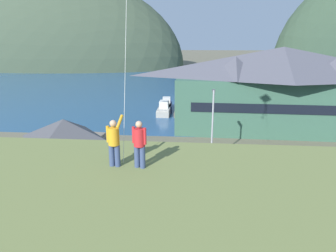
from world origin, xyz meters
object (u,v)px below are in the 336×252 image
(parked_car_lone_by_shed, at_px, (14,158))
(person_companion, at_px, (139,143))
(parked_car_mid_row_center, at_px, (243,200))
(person_kite_flyer, at_px, (114,141))
(wharf_dock, at_px, (186,109))
(parked_car_back_row_left, at_px, (171,206))
(harbor_lodge, at_px, (280,88))
(moored_boat_inner_slip, at_px, (164,109))
(storage_shed_near_lot, at_px, (66,149))
(parked_car_mid_row_far, at_px, (225,164))
(moored_boat_outer_mooring, at_px, (207,107))
(moored_boat_wharfside, at_px, (167,105))
(parking_light_pole, at_px, (213,121))
(parked_car_mid_row_near, at_px, (146,169))
(parked_car_back_row_right, at_px, (282,170))

(parked_car_lone_by_shed, relative_size, person_companion, 2.49)
(parked_car_mid_row_center, height_order, person_kite_flyer, person_kite_flyer)
(wharf_dock, distance_m, parked_car_back_row_left, 32.16)
(harbor_lodge, xyz_separation_m, moored_boat_inner_slip, (-15.45, 7.92, -4.87))
(parked_car_back_row_left, relative_size, person_companion, 2.44)
(storage_shed_near_lot, distance_m, parked_car_mid_row_far, 13.51)
(moored_boat_outer_mooring, distance_m, parked_car_mid_row_far, 24.82)
(moored_boat_wharfside, distance_m, moored_boat_inner_slip, 2.85)
(parking_light_pole, bearing_deg, parked_car_lone_by_shed, -168.83)
(wharf_dock, xyz_separation_m, parked_car_back_row_left, (0.12, -32.15, 0.71))
(moored_boat_inner_slip, relative_size, parked_car_mid_row_near, 1.40)
(wharf_dock, bearing_deg, parked_car_lone_by_shed, -120.43)
(wharf_dock, height_order, person_companion, person_companion)
(moored_boat_inner_slip, relative_size, parked_car_lone_by_shed, 1.39)
(parked_car_mid_row_far, xyz_separation_m, person_companion, (-4.64, -15.08, 6.94))
(parked_car_back_row_left, xyz_separation_m, person_companion, (-0.50, -7.69, 6.94))
(moored_boat_wharfside, relative_size, parked_car_lone_by_shed, 1.31)
(wharf_dock, height_order, parked_car_back_row_right, parked_car_back_row_right)
(parked_car_mid_row_near, height_order, parked_car_lone_by_shed, same)
(parked_car_back_row_left, distance_m, parked_car_lone_by_shed, 16.45)
(moored_boat_outer_mooring, relative_size, parked_car_back_row_left, 1.77)
(harbor_lodge, distance_m, wharf_dock, 16.78)
(moored_boat_wharfside, distance_m, parked_car_lone_by_shed, 28.09)
(harbor_lodge, distance_m, person_kite_flyer, 32.52)
(moored_boat_wharfside, relative_size, parking_light_pole, 0.83)
(parked_car_mid_row_far, height_order, parked_car_lone_by_shed, same)
(storage_shed_near_lot, bearing_deg, parked_car_mid_row_far, 9.27)
(parked_car_mid_row_near, xyz_separation_m, parked_car_lone_by_shed, (-12.35, 1.29, 0.00))
(storage_shed_near_lot, distance_m, wharf_dock, 28.48)
(moored_boat_wharfside, bearing_deg, moored_boat_inner_slip, -91.78)
(wharf_dock, distance_m, parked_car_mid_row_far, 25.13)
(moored_boat_inner_slip, height_order, parked_car_mid_row_far, moored_boat_inner_slip)
(moored_boat_wharfside, relative_size, parked_car_mid_row_near, 1.32)
(storage_shed_near_lot, xyz_separation_m, parked_car_mid_row_center, (13.92, -4.03, -1.69))
(moored_boat_outer_mooring, relative_size, parked_car_mid_row_near, 1.75)
(parked_car_back_row_right, height_order, parking_light_pole, parking_light_pole)
(moored_boat_outer_mooring, bearing_deg, parked_car_back_row_right, -78.43)
(parking_light_pole, bearing_deg, wharf_dock, 98.53)
(parked_car_mid_row_far, bearing_deg, parked_car_back_row_left, -119.20)
(harbor_lodge, relative_size, parked_car_back_row_left, 6.50)
(moored_boat_outer_mooring, distance_m, parked_car_back_row_right, 26.34)
(parked_car_back_row_left, bearing_deg, parked_car_lone_by_shed, 154.73)
(parked_car_mid_row_far, bearing_deg, moored_boat_wharfside, 106.44)
(wharf_dock, relative_size, parked_car_mid_row_far, 2.38)
(moored_boat_wharfside, distance_m, parked_car_mid_row_center, 32.45)
(parked_car_mid_row_far, relative_size, person_kite_flyer, 2.27)
(harbor_lodge, height_order, person_kite_flyer, harbor_lodge)
(moored_boat_outer_mooring, relative_size, person_kite_flyer, 4.06)
(parked_car_back_row_left, bearing_deg, moored_boat_wharfside, 95.80)
(moored_boat_outer_mooring, bearing_deg, storage_shed_near_lot, -114.90)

